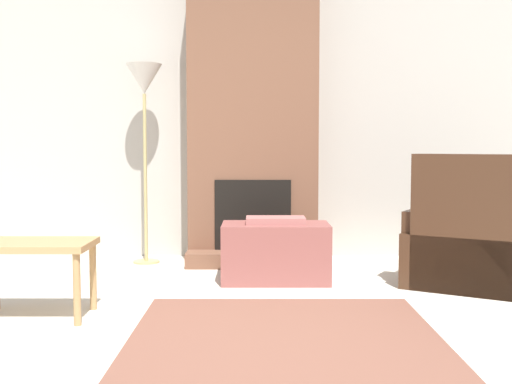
{
  "coord_description": "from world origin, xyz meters",
  "views": [
    {
      "loc": [
        0.03,
        -2.81,
        1.04
      ],
      "look_at": [
        0.0,
        2.75,
        0.63
      ],
      "focal_mm": 45.0,
      "sensor_mm": 36.0,
      "label": 1
    }
  ],
  "objects": [
    {
      "name": "ottoman",
      "position": [
        0.18,
        2.03,
        0.23
      ],
      "size": [
        0.81,
        0.45,
        0.5
      ],
      "color": "#8C4C47",
      "rests_on": "ground_plane"
    },
    {
      "name": "floor_lamp_left",
      "position": [
        -0.95,
        2.81,
        1.52
      ],
      "size": [
        0.31,
        0.31,
        1.74
      ],
      "color": "tan",
      "rests_on": "ground_plane"
    },
    {
      "name": "side_table",
      "position": [
        -1.31,
        1.01,
        0.39
      ],
      "size": [
        0.7,
        0.45,
        0.46
      ],
      "color": "tan",
      "rests_on": "ground_plane"
    },
    {
      "name": "area_rug",
      "position": [
        0.18,
        0.59,
        0.01
      ],
      "size": [
        1.68,
        1.67,
        0.01
      ],
      "primitive_type": "cube",
      "color": "brown",
      "rests_on": "ground_plane"
    },
    {
      "name": "wall_back",
      "position": [
        0.0,
        3.2,
        1.3
      ],
      "size": [
        7.24,
        0.06,
        2.6
      ],
      "primitive_type": "cube",
      "color": "#BCB7AD",
      "rests_on": "ground_plane"
    },
    {
      "name": "fireplace",
      "position": [
        0.0,
        2.95,
        1.26
      ],
      "size": [
        1.14,
        0.68,
        2.6
      ],
      "color": "brown",
      "rests_on": "ground_plane"
    },
    {
      "name": "ground_plane",
      "position": [
        0.0,
        0.0,
        0.0
      ],
      "size": [
        24.0,
        24.0,
        0.0
      ],
      "primitive_type": "plane",
      "color": "beige"
    },
    {
      "name": "armchair",
      "position": [
        1.67,
        1.88,
        0.28
      ],
      "size": [
        1.32,
        1.33,
        0.98
      ],
      "rotation": [
        0.0,
        0.0,
        2.62
      ],
      "color": "#422819",
      "rests_on": "ground_plane"
    }
  ]
}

